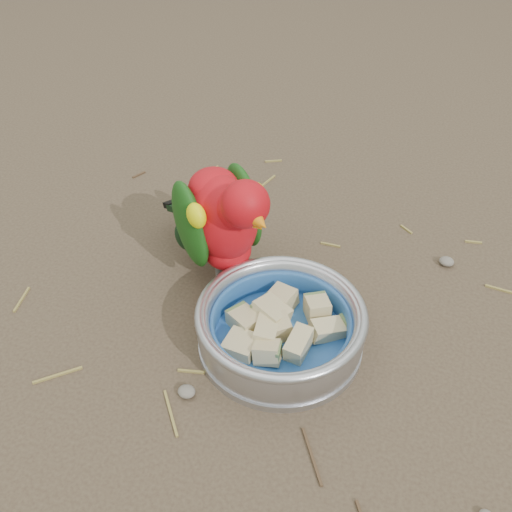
% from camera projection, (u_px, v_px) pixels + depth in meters
% --- Properties ---
extents(ground, '(60.00, 60.00, 0.00)m').
position_uv_depth(ground, '(273.00, 353.00, 0.72)').
color(ground, '#4A3B2C').
extents(food_bowl, '(0.21, 0.21, 0.02)m').
position_uv_depth(food_bowl, '(280.00, 340.00, 0.72)').
color(food_bowl, '#B2B2BA').
rests_on(food_bowl, ground).
extents(bowl_wall, '(0.21, 0.21, 0.04)m').
position_uv_depth(bowl_wall, '(281.00, 324.00, 0.70)').
color(bowl_wall, '#B2B2BA').
rests_on(bowl_wall, food_bowl).
extents(fruit_wedges, '(0.12, 0.12, 0.03)m').
position_uv_depth(fruit_wedges, '(281.00, 327.00, 0.71)').
color(fruit_wedges, tan).
rests_on(fruit_wedges, food_bowl).
extents(lory_parrot, '(0.25, 0.23, 0.19)m').
position_uv_depth(lory_parrot, '(223.00, 228.00, 0.76)').
color(lory_parrot, '#B50B13').
rests_on(lory_parrot, ground).
extents(ground_debris, '(0.90, 0.80, 0.01)m').
position_uv_depth(ground_debris, '(311.00, 322.00, 0.75)').
color(ground_debris, olive).
rests_on(ground_debris, ground).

